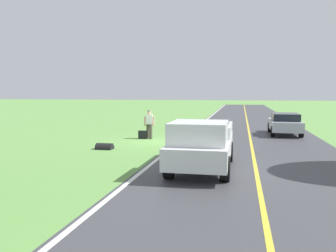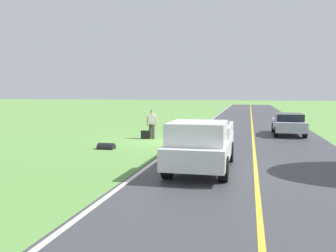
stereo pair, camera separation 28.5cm
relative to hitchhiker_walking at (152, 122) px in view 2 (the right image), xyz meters
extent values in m
plane|color=#609347|center=(-0.86, 1.13, -0.98)|extent=(200.00, 200.00, 0.00)
cube|color=#3D3D42|center=(-5.94, 1.13, -0.98)|extent=(8.27, 120.00, 0.00)
cube|color=silver|center=(-1.98, 1.13, -0.98)|extent=(0.16, 117.60, 0.00)
cube|color=gold|center=(-5.94, 1.13, -0.98)|extent=(0.14, 117.60, 0.00)
cylinder|color=#4C473D|center=(-0.12, 0.14, -0.54)|extent=(0.18, 0.18, 0.88)
cylinder|color=#4C473D|center=(0.12, -0.08, -0.54)|extent=(0.18, 0.18, 0.88)
cube|color=white|center=(0.00, 0.03, 0.19)|extent=(0.42, 0.30, 0.58)
sphere|color=tan|center=(0.00, 0.03, 0.59)|extent=(0.23, 0.23, 0.23)
sphere|color=#4C564C|center=(0.00, 0.03, 0.67)|extent=(0.20, 0.20, 0.20)
cube|color=#591E19|center=(0.02, -0.17, 0.22)|extent=(0.34, 0.23, 0.44)
cylinder|color=tan|center=(-0.26, 0.03, 0.08)|extent=(0.10, 0.10, 0.58)
cylinder|color=tan|center=(0.25, 0.07, 0.08)|extent=(0.10, 0.10, 0.58)
cube|color=black|center=(0.41, 0.12, -0.74)|extent=(0.48, 0.24, 0.49)
cube|color=silver|center=(-4.02, 7.75, -0.23)|extent=(2.02, 5.41, 0.70)
cube|color=silver|center=(-4.01, 8.94, 0.48)|extent=(1.85, 2.17, 0.72)
cube|color=black|center=(-4.01, 8.94, 0.55)|extent=(1.68, 1.30, 0.43)
cube|color=silver|center=(-4.96, 6.67, 0.34)|extent=(0.11, 3.02, 0.45)
cube|color=silver|center=(-3.08, 6.67, 0.34)|extent=(0.11, 3.02, 0.45)
cube|color=silver|center=(-4.02, 5.16, 0.34)|extent=(1.84, 0.11, 0.45)
cylinder|color=black|center=(-4.91, 9.50, -0.58)|extent=(0.30, 0.80, 0.80)
cylinder|color=black|center=(-3.11, 9.50, -0.58)|extent=(0.30, 0.80, 0.80)
cylinder|color=black|center=(-4.92, 6.20, -0.58)|extent=(0.30, 0.80, 0.80)
cylinder|color=black|center=(-3.12, 6.20, -0.58)|extent=(0.30, 0.80, 0.80)
cube|color=#B2B7C1|center=(-8.19, -3.81, -0.34)|extent=(1.88, 4.41, 0.62)
cube|color=black|center=(-8.19, -3.61, 0.20)|extent=(1.64, 2.39, 0.46)
cylinder|color=black|center=(-7.35, -5.22, -0.65)|extent=(0.24, 0.66, 0.66)
cylinder|color=black|center=(-9.04, -5.21, -0.65)|extent=(0.24, 0.66, 0.66)
cylinder|color=black|center=(-7.33, -2.42, -0.65)|extent=(0.24, 0.66, 0.66)
cylinder|color=black|center=(-9.02, -2.41, -0.65)|extent=(0.24, 0.66, 0.66)
cylinder|color=black|center=(1.17, 4.28, -0.98)|extent=(0.80, 0.60, 0.60)
camera|label=1|loc=(-5.38, 20.78, 1.83)|focal=38.50mm
camera|label=2|loc=(-5.65, 20.72, 1.83)|focal=38.50mm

